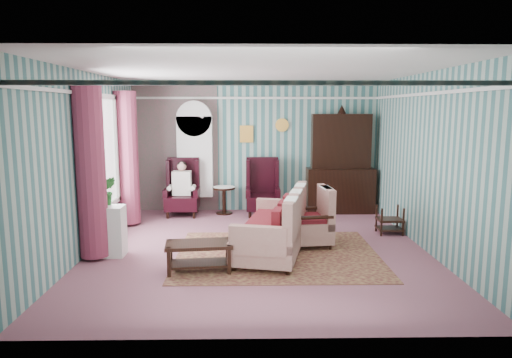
{
  "coord_description": "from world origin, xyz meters",
  "views": [
    {
      "loc": [
        -0.17,
        -7.32,
        2.31
      ],
      "look_at": [
        -0.03,
        0.6,
        1.09
      ],
      "focal_mm": 32.0,
      "sensor_mm": 36.0,
      "label": 1
    }
  ],
  "objects_px": {
    "floral_armchair": "(308,219)",
    "coffee_table": "(199,257)",
    "wingback_left": "(182,187)",
    "plant_stand": "(107,231)",
    "wingback_right": "(263,187)",
    "nest_table": "(390,220)",
    "dresser_hutch": "(341,160)",
    "round_side_table": "(224,200)",
    "seated_woman": "(182,189)",
    "bookcase": "(195,163)",
    "sofa": "(271,222)"
  },
  "relations": [
    {
      "from": "floral_armchair",
      "to": "coffee_table",
      "type": "height_order",
      "value": "floral_armchair"
    },
    {
      "from": "wingback_left",
      "to": "plant_stand",
      "type": "relative_size",
      "value": 1.56
    },
    {
      "from": "wingback_right",
      "to": "nest_table",
      "type": "relative_size",
      "value": 2.31
    },
    {
      "from": "dresser_hutch",
      "to": "floral_armchair",
      "type": "xyz_separation_m",
      "value": [
        -1.05,
        -2.52,
        -0.72
      ]
    },
    {
      "from": "coffee_table",
      "to": "wingback_right",
      "type": "bearing_deg",
      "value": 73.73
    },
    {
      "from": "dresser_hutch",
      "to": "round_side_table",
      "type": "xyz_separation_m",
      "value": [
        -2.6,
        -0.12,
        -0.88
      ]
    },
    {
      "from": "nest_table",
      "to": "coffee_table",
      "type": "height_order",
      "value": "nest_table"
    },
    {
      "from": "dresser_hutch",
      "to": "seated_woman",
      "type": "xyz_separation_m",
      "value": [
        -3.5,
        -0.27,
        -0.59
      ]
    },
    {
      "from": "nest_table",
      "to": "floral_armchair",
      "type": "relative_size",
      "value": 0.58
    },
    {
      "from": "wingback_right",
      "to": "nest_table",
      "type": "height_order",
      "value": "wingback_right"
    },
    {
      "from": "dresser_hutch",
      "to": "floral_armchair",
      "type": "distance_m",
      "value": 2.82
    },
    {
      "from": "bookcase",
      "to": "round_side_table",
      "type": "distance_m",
      "value": 1.07
    },
    {
      "from": "dresser_hutch",
      "to": "wingback_right",
      "type": "distance_m",
      "value": 1.86
    },
    {
      "from": "plant_stand",
      "to": "sofa",
      "type": "xyz_separation_m",
      "value": [
        2.6,
        0.07,
        0.12
      ]
    },
    {
      "from": "bookcase",
      "to": "round_side_table",
      "type": "relative_size",
      "value": 3.73
    },
    {
      "from": "bookcase",
      "to": "seated_woman",
      "type": "height_order",
      "value": "bookcase"
    },
    {
      "from": "sofa",
      "to": "floral_armchair",
      "type": "distance_m",
      "value": 0.78
    },
    {
      "from": "wingback_left",
      "to": "seated_woman",
      "type": "relative_size",
      "value": 1.06
    },
    {
      "from": "bookcase",
      "to": "sofa",
      "type": "distance_m",
      "value": 3.5
    },
    {
      "from": "dresser_hutch",
      "to": "coffee_table",
      "type": "xyz_separation_m",
      "value": [
        -2.77,
        -3.76,
        -0.97
      ]
    },
    {
      "from": "dresser_hutch",
      "to": "plant_stand",
      "type": "distance_m",
      "value": 5.31
    },
    {
      "from": "plant_stand",
      "to": "dresser_hutch",
      "type": "bearing_deg",
      "value": 35.08
    },
    {
      "from": "sofa",
      "to": "coffee_table",
      "type": "xyz_separation_m",
      "value": [
        -1.07,
        -0.81,
        -0.31
      ]
    },
    {
      "from": "bookcase",
      "to": "nest_table",
      "type": "height_order",
      "value": "bookcase"
    },
    {
      "from": "wingback_left",
      "to": "seated_woman",
      "type": "bearing_deg",
      "value": 0.0
    },
    {
      "from": "wingback_right",
      "to": "round_side_table",
      "type": "height_order",
      "value": "wingback_right"
    },
    {
      "from": "round_side_table",
      "to": "sofa",
      "type": "bearing_deg",
      "value": -72.3
    },
    {
      "from": "bookcase",
      "to": "nest_table",
      "type": "relative_size",
      "value": 4.15
    },
    {
      "from": "round_side_table",
      "to": "wingback_right",
      "type": "bearing_deg",
      "value": -10.01
    },
    {
      "from": "wingback_left",
      "to": "nest_table",
      "type": "distance_m",
      "value": 4.37
    },
    {
      "from": "floral_armchair",
      "to": "coffee_table",
      "type": "bearing_deg",
      "value": 119.42
    },
    {
      "from": "floral_armchair",
      "to": "sofa",
      "type": "bearing_deg",
      "value": 117.55
    },
    {
      "from": "wingback_right",
      "to": "plant_stand",
      "type": "relative_size",
      "value": 1.56
    },
    {
      "from": "wingback_right",
      "to": "dresser_hutch",
      "type": "bearing_deg",
      "value": 8.77
    },
    {
      "from": "dresser_hutch",
      "to": "plant_stand",
      "type": "height_order",
      "value": "dresser_hutch"
    },
    {
      "from": "seated_woman",
      "to": "round_side_table",
      "type": "height_order",
      "value": "seated_woman"
    },
    {
      "from": "bookcase",
      "to": "coffee_table",
      "type": "height_order",
      "value": "bookcase"
    },
    {
      "from": "bookcase",
      "to": "wingback_right",
      "type": "xyz_separation_m",
      "value": [
        1.5,
        -0.39,
        -0.5
      ]
    },
    {
      "from": "bookcase",
      "to": "dresser_hutch",
      "type": "relative_size",
      "value": 0.95
    },
    {
      "from": "seated_woman",
      "to": "dresser_hutch",
      "type": "bearing_deg",
      "value": 4.41
    },
    {
      "from": "nest_table",
      "to": "floral_armchair",
      "type": "bearing_deg",
      "value": -156.67
    },
    {
      "from": "bookcase",
      "to": "wingback_left",
      "type": "xyz_separation_m",
      "value": [
        -0.25,
        -0.39,
        -0.5
      ]
    },
    {
      "from": "dresser_hutch",
      "to": "nest_table",
      "type": "height_order",
      "value": "dresser_hutch"
    },
    {
      "from": "seated_woman",
      "to": "sofa",
      "type": "bearing_deg",
      "value": -56.08
    },
    {
      "from": "bookcase",
      "to": "sofa",
      "type": "height_order",
      "value": "bookcase"
    },
    {
      "from": "wingback_right",
      "to": "floral_armchair",
      "type": "xyz_separation_m",
      "value": [
        0.7,
        -2.25,
        -0.16
      ]
    },
    {
      "from": "floral_armchair",
      "to": "seated_woman",
      "type": "bearing_deg",
      "value": 40.98
    },
    {
      "from": "dresser_hutch",
      "to": "wingback_left",
      "type": "distance_m",
      "value": 3.55
    },
    {
      "from": "wingback_left",
      "to": "round_side_table",
      "type": "height_order",
      "value": "wingback_left"
    },
    {
      "from": "wingback_right",
      "to": "bookcase",
      "type": "bearing_deg",
      "value": 165.43
    }
  ]
}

